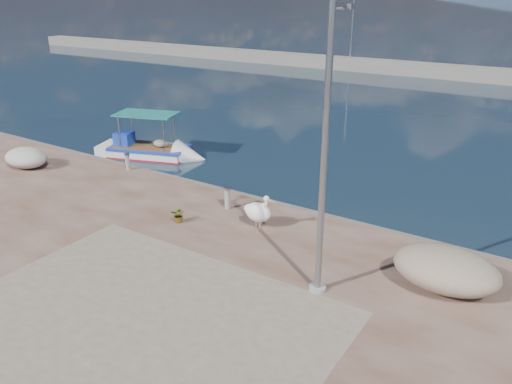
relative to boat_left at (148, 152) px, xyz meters
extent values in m
plane|color=#162635|center=(8.82, -7.56, -0.20)|extent=(1400.00, 1400.00, 0.00)
cube|color=gray|center=(9.82, -10.56, 0.31)|extent=(9.00, 7.00, 0.01)
cube|color=gray|center=(8.82, 32.44, 0.40)|extent=(120.00, 2.20, 1.20)
cylinder|color=gray|center=(-3.18, 32.44, 3.80)|extent=(0.16, 0.16, 7.00)
cube|color=white|center=(0.05, 0.02, -0.13)|extent=(5.54, 3.31, 0.86)
cube|color=#1B38B1|center=(0.05, 0.02, 0.26)|extent=(4.16, 2.89, 0.13)
cube|color=maroon|center=(0.05, 0.02, -0.18)|extent=(4.16, 2.87, 0.11)
cube|color=#1B38B1|center=(-1.20, -0.40, 0.62)|extent=(1.03, 1.03, 0.64)
cube|color=#196463|center=(0.05, 0.02, 1.94)|extent=(3.27, 2.47, 0.07)
cylinder|color=tan|center=(9.39, -4.62, 0.45)|extent=(0.04, 0.04, 0.30)
cylinder|color=tan|center=(9.54, -4.62, 0.45)|extent=(0.04, 0.04, 0.30)
ellipsoid|color=white|center=(9.46, -4.62, 0.84)|extent=(0.92, 0.60, 0.64)
cylinder|color=white|center=(9.74, -4.63, 1.16)|extent=(0.21, 0.13, 0.55)
sphere|color=white|center=(9.78, -4.64, 1.39)|extent=(0.18, 0.18, 0.18)
cone|color=#CB764E|center=(10.00, -4.65, 1.35)|extent=(0.44, 0.12, 0.13)
cylinder|color=gray|center=(12.73, -6.87, 3.80)|extent=(0.16, 0.16, 7.00)
cylinder|color=gray|center=(12.73, -6.87, 0.35)|extent=(0.44, 0.44, 0.10)
cube|color=gray|center=(12.73, -6.22, 7.15)|extent=(0.35, 0.18, 0.12)
cylinder|color=gray|center=(7.74, -3.94, 0.68)|extent=(0.20, 0.20, 0.76)
cylinder|color=gray|center=(7.74, -3.94, 1.07)|extent=(0.26, 0.26, 0.07)
cylinder|color=gray|center=(1.74, -2.96, 0.64)|extent=(0.18, 0.18, 0.68)
cylinder|color=gray|center=(1.74, -2.96, 0.98)|extent=(0.23, 0.23, 0.06)
imported|color=#33722D|center=(7.07, -5.74, 0.57)|extent=(0.60, 0.56, 0.53)
ellipsoid|color=tan|center=(15.43, -4.96, 0.83)|extent=(2.70, 1.93, 1.06)
ellipsoid|color=beige|center=(-2.23, -5.10, 0.73)|extent=(2.07, 1.50, 0.85)
camera|label=1|loc=(17.39, -16.93, 7.49)|focal=35.00mm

